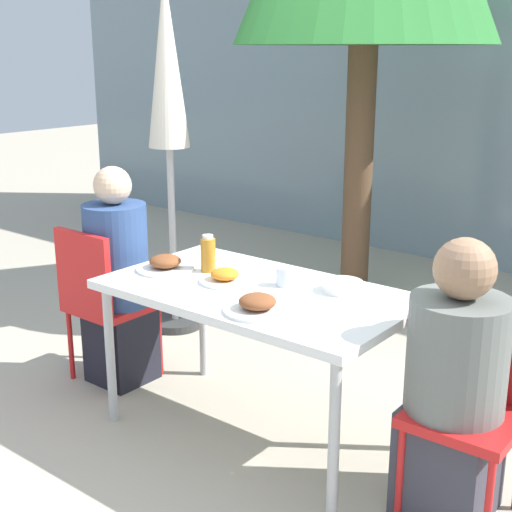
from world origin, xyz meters
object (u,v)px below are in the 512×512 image
(chair_left, at_px, (101,295))
(person_left, at_px, (118,283))
(chair_right, at_px, (475,390))
(person_right, at_px, (454,391))
(closed_umbrella, at_px, (168,89))
(bottle, at_px, (208,254))
(drinking_cup, at_px, (285,277))
(salad_bowl, at_px, (343,286))

(chair_left, bearing_deg, person_left, 58.11)
(chair_right, distance_m, person_right, 0.10)
(chair_right, height_order, closed_umbrella, closed_umbrella)
(person_right, bearing_deg, chair_left, 1.73)
(bottle, bearing_deg, chair_left, -168.55)
(closed_umbrella, xyz_separation_m, drinking_cup, (1.34, -0.64, -0.75))
(person_left, xyz_separation_m, bottle, (0.60, 0.05, 0.25))
(person_right, distance_m, closed_umbrella, 2.53)
(salad_bowl, bearing_deg, person_left, -171.04)
(person_left, xyz_separation_m, drinking_cup, (1.01, 0.10, 0.21))
(chair_left, bearing_deg, closed_umbrella, 109.20)
(person_right, xyz_separation_m, salad_bowl, (-0.62, 0.19, 0.23))
(chair_right, bearing_deg, chair_left, 4.01)
(chair_left, bearing_deg, chair_right, 5.29)
(person_right, bearing_deg, chair_right, -121.89)
(bottle, xyz_separation_m, drinking_cup, (0.41, 0.05, -0.04))
(bottle, xyz_separation_m, salad_bowl, (0.66, 0.15, -0.06))
(chair_right, distance_m, drinking_cup, 0.95)
(chair_right, xyz_separation_m, drinking_cup, (-0.91, 0.02, 0.27))
(chair_left, distance_m, person_left, 0.11)
(chair_right, xyz_separation_m, salad_bowl, (-0.66, 0.11, 0.25))
(chair_right, bearing_deg, person_right, 58.11)
(chair_left, height_order, person_right, person_right)
(chair_left, xyz_separation_m, person_right, (1.93, 0.09, 0.01))
(closed_umbrella, bearing_deg, chair_left, -71.23)
(person_left, distance_m, person_right, 1.88)
(chair_right, relative_size, person_right, 0.78)
(chair_left, distance_m, person_right, 1.93)
(person_left, bearing_deg, chair_left, -121.89)
(salad_bowl, bearing_deg, closed_umbrella, 161.05)
(chair_right, bearing_deg, closed_umbrella, -17.09)
(person_right, distance_m, salad_bowl, 0.69)
(drinking_cup, bearing_deg, bottle, -172.70)
(closed_umbrella, relative_size, drinking_cup, 26.13)
(person_left, bearing_deg, bottle, 5.37)
(bottle, bearing_deg, person_right, -2.02)
(bottle, bearing_deg, person_left, -175.05)
(chair_right, bearing_deg, drinking_cup, -1.90)
(person_left, height_order, person_right, person_left)
(person_left, height_order, bottle, person_left)
(drinking_cup, height_order, salad_bowl, drinking_cup)
(closed_umbrella, height_order, bottle, closed_umbrella)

